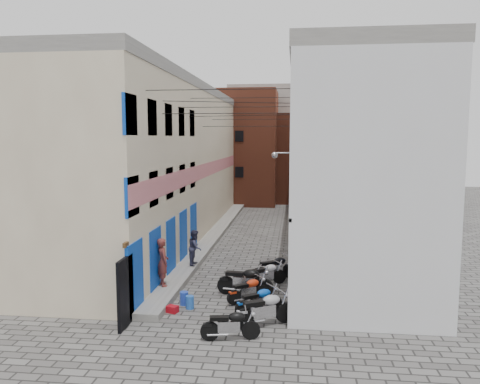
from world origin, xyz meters
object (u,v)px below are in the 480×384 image
at_px(motorcycle_e, 245,279).
at_px(motorcycle_g, 275,266).
at_px(motorcycle_c, 259,299).
at_px(motorcycle_a, 230,323).
at_px(motorcycle_d, 248,289).
at_px(water_jug_far, 184,298).
at_px(water_jug_near, 190,302).
at_px(person_a, 163,262).
at_px(motorcycle_b, 265,307).
at_px(motorcycle_f, 267,273).
at_px(red_crate, 172,309).
at_px(person_b, 195,247).

xyz_separation_m(motorcycle_e, motorcycle_g, (1.03, 2.09, -0.06)).
relative_size(motorcycle_c, motorcycle_g, 0.90).
distance_m(motorcycle_a, motorcycle_e, 3.91).
relative_size(motorcycle_d, motorcycle_g, 0.88).
xyz_separation_m(motorcycle_g, water_jug_far, (-3.07, -3.33, -0.33)).
xyz_separation_m(motorcycle_g, water_jug_near, (-2.78, -3.67, -0.34)).
relative_size(motorcycle_g, person_a, 1.06).
bearing_deg(motorcycle_a, motorcycle_e, 169.27).
distance_m(person_a, water_jug_far, 1.95).
relative_size(motorcycle_g, water_jug_near, 4.35).
bearing_deg(motorcycle_a, motorcycle_g, 159.60).
height_order(motorcycle_e, water_jug_near, motorcycle_e).
height_order(motorcycle_b, water_jug_near, motorcycle_b).
bearing_deg(water_jug_near, motorcycle_g, 52.84).
xyz_separation_m(motorcycle_e, person_a, (-3.16, 0.04, 0.55)).
height_order(motorcycle_b, motorcycle_f, motorcycle_b).
xyz_separation_m(motorcycle_c, red_crate, (-2.92, -0.21, -0.39)).
bearing_deg(motorcycle_b, motorcycle_g, 150.06).
relative_size(person_a, water_jug_near, 4.11).
height_order(person_a, red_crate, person_a).
relative_size(motorcycle_b, motorcycle_g, 1.06).
bearing_deg(motorcycle_c, motorcycle_a, -51.58).
relative_size(motorcycle_e, person_a, 1.17).
bearing_deg(motorcycle_c, motorcycle_b, -18.50).
bearing_deg(motorcycle_d, motorcycle_g, 126.32).
bearing_deg(person_a, water_jug_near, -168.55).
xyz_separation_m(motorcycle_d, person_b, (-2.76, 3.80, 0.54)).
bearing_deg(motorcycle_g, motorcycle_c, -36.42).
xyz_separation_m(motorcycle_c, motorcycle_d, (-0.46, 1.09, -0.01)).
relative_size(motorcycle_e, water_jug_far, 4.56).
xyz_separation_m(motorcycle_c, person_b, (-3.23, 4.89, 0.52)).
bearing_deg(motorcycle_e, motorcycle_d, 21.39).
xyz_separation_m(person_a, person_b, (0.59, 3.05, -0.14)).
relative_size(motorcycle_a, water_jug_near, 3.93).
height_order(motorcycle_b, motorcycle_e, motorcycle_e).
bearing_deg(water_jug_far, red_crate, -106.37).
xyz_separation_m(motorcycle_d, person_a, (-3.36, 0.76, 0.67)).
height_order(motorcycle_f, person_a, person_a).
bearing_deg(motorcycle_a, person_a, -151.99).
bearing_deg(red_crate, motorcycle_d, 27.83).
bearing_deg(red_crate, motorcycle_c, 4.06).
xyz_separation_m(motorcycle_b, motorcycle_c, (-0.27, 0.97, -0.09)).
xyz_separation_m(motorcycle_b, water_jug_far, (-2.96, 1.52, -0.36)).
xyz_separation_m(motorcycle_f, water_jug_near, (-2.47, -2.83, -0.29)).
relative_size(motorcycle_d, water_jug_far, 3.64).
bearing_deg(motorcycle_e, person_b, -134.13).
distance_m(motorcycle_f, person_a, 4.12).
bearing_deg(motorcycle_c, motorcycle_d, 169.06).
xyz_separation_m(motorcycle_b, motorcycle_e, (-0.92, 2.77, 0.02)).
relative_size(motorcycle_f, water_jug_near, 3.97).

